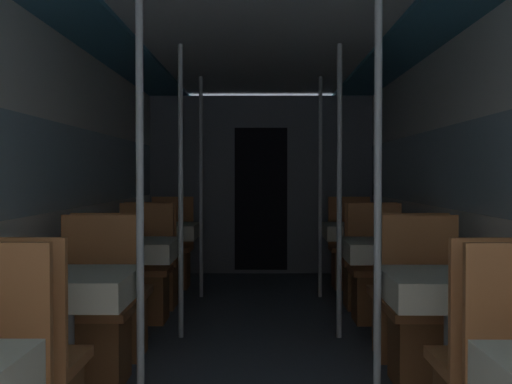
# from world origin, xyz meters

# --- Properties ---
(wall_left) EXTENTS (0.05, 9.93, 2.16)m
(wall_left) POSITION_xyz_m (-1.38, 3.56, 1.10)
(wall_left) COLOR silver
(wall_left) RESTS_ON ground_plane
(wall_right) EXTENTS (0.05, 9.93, 2.16)m
(wall_right) POSITION_xyz_m (1.38, 3.56, 1.10)
(wall_right) COLOR silver
(wall_right) RESTS_ON ground_plane
(ceiling_panel) EXTENTS (2.76, 9.93, 0.07)m
(ceiling_panel) POSITION_xyz_m (0.00, 3.56, 2.20)
(ceiling_panel) COLOR silver
(ceiling_panel) RESTS_ON wall_left
(bulkhead_far) EXTENTS (2.70, 0.09, 2.16)m
(bulkhead_far) POSITION_xyz_m (0.00, 7.65, 1.08)
(bulkhead_far) COLOR slate
(bulkhead_far) RESTS_ON ground_plane
(dining_table_left_1) EXTENTS (0.68, 0.68, 0.72)m
(dining_table_left_1) POSITION_xyz_m (-0.96, 2.45, 0.62)
(dining_table_left_1) COLOR #4C4C51
(dining_table_left_1) RESTS_ON ground_plane
(chair_left_far_1) EXTENTS (0.45, 0.45, 0.96)m
(chair_left_far_1) POSITION_xyz_m (-0.96, 3.04, 0.29)
(chair_left_far_1) COLOR #9C5B31
(chair_left_far_1) RESTS_ON ground_plane
(support_pole_left_1) EXTENTS (0.04, 0.04, 2.16)m
(support_pole_left_1) POSITION_xyz_m (-0.58, 2.45, 1.08)
(support_pole_left_1) COLOR silver
(support_pole_left_1) RESTS_ON ground_plane
(dining_table_left_2) EXTENTS (0.68, 0.68, 0.72)m
(dining_table_left_2) POSITION_xyz_m (-0.96, 4.19, 0.62)
(dining_table_left_2) COLOR #4C4C51
(dining_table_left_2) RESTS_ON ground_plane
(chair_left_near_2) EXTENTS (0.45, 0.45, 0.96)m
(chair_left_near_2) POSITION_xyz_m (-0.96, 3.60, 0.29)
(chair_left_near_2) COLOR #9C5B31
(chair_left_near_2) RESTS_ON ground_plane
(chair_left_far_2) EXTENTS (0.45, 0.45, 0.96)m
(chair_left_far_2) POSITION_xyz_m (-0.96, 4.78, 0.29)
(chair_left_far_2) COLOR #9C5B31
(chair_left_far_2) RESTS_ON ground_plane
(support_pole_left_2) EXTENTS (0.04, 0.04, 2.16)m
(support_pole_left_2) POSITION_xyz_m (-0.58, 4.19, 1.08)
(support_pole_left_2) COLOR silver
(support_pole_left_2) RESTS_ON ground_plane
(dining_table_left_3) EXTENTS (0.68, 0.68, 0.72)m
(dining_table_left_3) POSITION_xyz_m (-0.96, 5.93, 0.62)
(dining_table_left_3) COLOR #4C4C51
(dining_table_left_3) RESTS_ON ground_plane
(chair_left_near_3) EXTENTS (0.45, 0.45, 0.96)m
(chair_left_near_3) POSITION_xyz_m (-0.96, 5.34, 0.29)
(chair_left_near_3) COLOR #9C5B31
(chair_left_near_3) RESTS_ON ground_plane
(chair_left_far_3) EXTENTS (0.45, 0.45, 0.96)m
(chair_left_far_3) POSITION_xyz_m (-0.96, 6.52, 0.29)
(chair_left_far_3) COLOR #9C5B31
(chair_left_far_3) RESTS_ON ground_plane
(support_pole_left_3) EXTENTS (0.04, 0.04, 2.16)m
(support_pole_left_3) POSITION_xyz_m (-0.58, 5.93, 1.08)
(support_pole_left_3) COLOR silver
(support_pole_left_3) RESTS_ON ground_plane
(dining_table_right_1) EXTENTS (0.68, 0.68, 0.72)m
(dining_table_right_1) POSITION_xyz_m (0.96, 2.45, 0.62)
(dining_table_right_1) COLOR #4C4C51
(dining_table_right_1) RESTS_ON ground_plane
(chair_right_far_1) EXTENTS (0.45, 0.45, 0.96)m
(chair_right_far_1) POSITION_xyz_m (0.96, 3.04, 0.29)
(chair_right_far_1) COLOR #9C5B31
(chair_right_far_1) RESTS_ON ground_plane
(support_pole_right_1) EXTENTS (0.04, 0.04, 2.16)m
(support_pole_right_1) POSITION_xyz_m (0.58, 2.45, 1.08)
(support_pole_right_1) COLOR silver
(support_pole_right_1) RESTS_ON ground_plane
(dining_table_right_2) EXTENTS (0.68, 0.68, 0.72)m
(dining_table_right_2) POSITION_xyz_m (0.96, 4.19, 0.62)
(dining_table_right_2) COLOR #4C4C51
(dining_table_right_2) RESTS_ON ground_plane
(chair_right_near_2) EXTENTS (0.45, 0.45, 0.96)m
(chair_right_near_2) POSITION_xyz_m (0.96, 3.60, 0.29)
(chair_right_near_2) COLOR #9C5B31
(chair_right_near_2) RESTS_ON ground_plane
(chair_right_far_2) EXTENTS (0.45, 0.45, 0.96)m
(chair_right_far_2) POSITION_xyz_m (0.96, 4.78, 0.29)
(chair_right_far_2) COLOR #9C5B31
(chair_right_far_2) RESTS_ON ground_plane
(support_pole_right_2) EXTENTS (0.04, 0.04, 2.16)m
(support_pole_right_2) POSITION_xyz_m (0.58, 4.19, 1.08)
(support_pole_right_2) COLOR silver
(support_pole_right_2) RESTS_ON ground_plane
(dining_table_right_3) EXTENTS (0.68, 0.68, 0.72)m
(dining_table_right_3) POSITION_xyz_m (0.96, 5.93, 0.62)
(dining_table_right_3) COLOR #4C4C51
(dining_table_right_3) RESTS_ON ground_plane
(chair_right_near_3) EXTENTS (0.45, 0.45, 0.96)m
(chair_right_near_3) POSITION_xyz_m (0.96, 5.34, 0.29)
(chair_right_near_3) COLOR #9C5B31
(chair_right_near_3) RESTS_ON ground_plane
(chair_right_far_3) EXTENTS (0.45, 0.45, 0.96)m
(chair_right_far_3) POSITION_xyz_m (0.96, 6.52, 0.29)
(chair_right_far_3) COLOR #9C5B31
(chair_right_far_3) RESTS_ON ground_plane
(support_pole_right_3) EXTENTS (0.04, 0.04, 2.16)m
(support_pole_right_3) POSITION_xyz_m (0.58, 5.93, 1.08)
(support_pole_right_3) COLOR silver
(support_pole_right_3) RESTS_ON ground_plane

